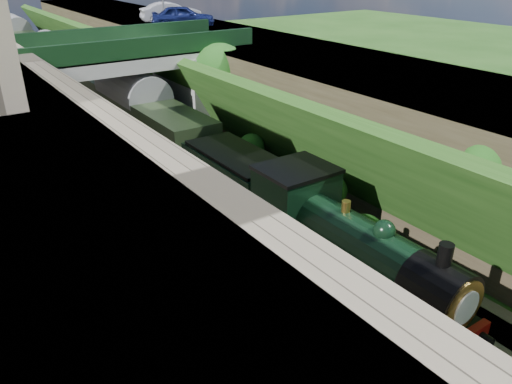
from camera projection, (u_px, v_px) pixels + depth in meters
name	position (u px, v px, depth m)	size (l,w,h in m)	color
ground	(407.00, 371.00, 15.27)	(160.00, 160.00, 0.00)	#1E4714
trackbed	(145.00, 164.00, 30.11)	(10.00, 90.00, 0.20)	#473F38
retaining_wall	(40.00, 126.00, 25.84)	(1.00, 90.00, 7.00)	#756B56
street_plateau_right	(273.00, 92.00, 33.66)	(8.00, 90.00, 6.25)	#262628
embankment_slope	(235.00, 118.00, 29.78)	(4.96, 90.00, 6.63)	#1E4714
track_left	(113.00, 169.00, 29.02)	(2.50, 90.00, 0.20)	black
track_right	(163.00, 157.00, 30.66)	(2.50, 90.00, 0.20)	black
road_bridge	(128.00, 83.00, 31.86)	(16.00, 6.40, 7.25)	gray
tree	(221.00, 74.00, 31.77)	(3.60, 3.80, 6.60)	black
car_blue	(183.00, 16.00, 39.56)	(1.99, 4.93, 1.68)	navy
car_silver	(171.00, 12.00, 42.28)	(1.76, 5.05, 1.66)	#BABABF
locomotive	(346.00, 247.00, 18.16)	(3.10, 10.22, 3.83)	black
tender	(237.00, 184.00, 23.75)	(2.70, 6.00, 3.05)	black
coach_front	(135.00, 113.00, 32.94)	(2.90, 18.00, 3.70)	black
coach_middle	(58.00, 66.00, 46.93)	(2.90, 18.00, 3.70)	black
coach_rear	(17.00, 40.00, 60.92)	(2.90, 18.00, 3.70)	black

